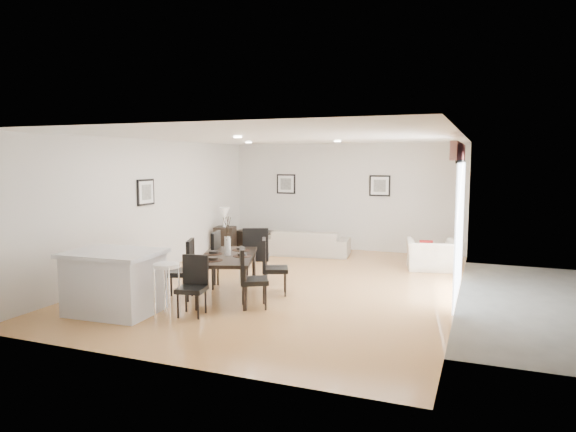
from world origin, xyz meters
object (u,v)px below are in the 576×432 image
at_px(side_table, 225,239).
at_px(bar_stool, 166,272).
at_px(dining_table, 228,259).
at_px(dining_chair_enear, 249,274).
at_px(dining_chair_efar, 270,263).
at_px(kitchen_island, 114,282).
at_px(coffee_table, 258,239).
at_px(armchair, 431,255).
at_px(dining_chair_head, 193,282).
at_px(dining_chair_foot, 256,252).
at_px(dining_chair_wfar, 210,256).
at_px(sofa, 307,243).
at_px(dining_chair_wnear, 184,266).

height_order(side_table, bar_stool, bar_stool).
distance_m(dining_table, dining_chair_enear, 0.78).
xyz_separation_m(dining_chair_efar, kitchen_island, (-1.76, -1.83, -0.06)).
distance_m(dining_table, coffee_table, 4.80).
height_order(armchair, dining_table, dining_table).
relative_size(dining_chair_head, kitchen_island, 0.63).
bearing_deg(dining_chair_enear, dining_table, 23.64).
distance_m(dining_table, bar_stool, 1.45).
height_order(dining_chair_enear, dining_chair_foot, dining_chair_foot).
xyz_separation_m(dining_table, coffee_table, (-1.53, 4.53, -0.42)).
relative_size(dining_table, dining_chair_efar, 1.96).
relative_size(dining_chair_enear, dining_chair_efar, 0.98).
bearing_deg(armchair, bar_stool, 45.47).
bearing_deg(dining_chair_wfar, sofa, 157.29).
bearing_deg(dining_chair_foot, sofa, -110.61).
height_order(dining_chair_foot, side_table, dining_chair_foot).
bearing_deg(armchair, dining_chair_foot, 27.61).
bearing_deg(armchair, coffee_table, -25.25).
bearing_deg(bar_stool, armchair, 56.63).
xyz_separation_m(dining_chair_head, bar_stool, (-0.21, -0.37, 0.21)).
bearing_deg(dining_chair_wfar, armchair, 116.13).
bearing_deg(dining_chair_efar, dining_table, 99.70).
bearing_deg(sofa, dining_chair_wnear, 74.96).
relative_size(dining_chair_enear, dining_chair_head, 1.07).
bearing_deg(dining_chair_wnear, sofa, 151.46).
xyz_separation_m(dining_chair_wnear, bar_stool, (0.38, -1.04, 0.15)).
height_order(dining_chair_wnear, bar_stool, dining_chair_wnear).
height_order(dining_chair_head, kitchen_island, kitchen_island).
distance_m(dining_chair_efar, dining_chair_foot, 0.87).
height_order(dining_chair_efar, dining_chair_foot, dining_chair_foot).
distance_m(armchair, kitchen_island, 6.35).
relative_size(sofa, dining_table, 1.09).
height_order(dining_chair_wnear, side_table, dining_chair_wnear).
xyz_separation_m(dining_chair_wfar, dining_chair_foot, (0.63, 0.60, 0.02)).
height_order(dining_table, side_table, dining_table).
distance_m(dining_chair_wnear, dining_chair_wfar, 0.84).
bearing_deg(dining_chair_foot, coffee_table, -87.37).
relative_size(dining_chair_head, bar_stool, 1.08).
xyz_separation_m(dining_chair_wfar, side_table, (-1.44, 3.24, -0.25)).
bearing_deg(kitchen_island, dining_chair_foot, 61.66).
relative_size(armchair, dining_chair_head, 1.10).
distance_m(dining_chair_foot, side_table, 3.36).
bearing_deg(bar_stool, sofa, 87.83).
bearing_deg(dining_chair_enear, bar_stool, 110.22).
bearing_deg(sofa, dining_table, 82.68).
height_order(dining_chair_foot, kitchen_island, dining_chair_foot).
height_order(kitchen_island, bar_stool, kitchen_island).
bearing_deg(dining_chair_head, bar_stool, -129.99).
distance_m(dining_chair_enear, dining_chair_foot, 1.62).
bearing_deg(dining_table, armchair, 28.88).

